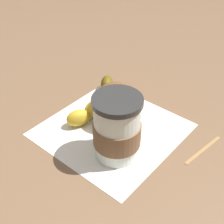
% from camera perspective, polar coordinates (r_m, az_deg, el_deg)
% --- Properties ---
extents(ground_plane, '(3.00, 3.00, 0.00)m').
position_cam_1_polar(ground_plane, '(0.65, -0.00, -3.27)').
color(ground_plane, brown).
extents(paper_napkin, '(0.26, 0.26, 0.00)m').
position_cam_1_polar(paper_napkin, '(0.65, -0.00, -3.22)').
color(paper_napkin, white).
rests_on(paper_napkin, ground_plane).
extents(coffee_cup, '(0.09, 0.09, 0.13)m').
position_cam_1_polar(coffee_cup, '(0.56, 0.92, -3.07)').
color(coffee_cup, silver).
rests_on(coffee_cup, paper_napkin).
extents(muffin, '(0.09, 0.09, 0.09)m').
position_cam_1_polar(muffin, '(0.65, 0.86, 1.72)').
color(muffin, beige).
rests_on(muffin, paper_napkin).
extents(banana, '(0.09, 0.20, 0.04)m').
position_cam_1_polar(banana, '(0.70, -2.57, 2.05)').
color(banana, gold).
rests_on(banana, paper_napkin).
extents(wooden_stirrer, '(0.02, 0.11, 0.00)m').
position_cam_1_polar(wooden_stirrer, '(0.63, 16.33, -6.65)').
color(wooden_stirrer, '#9E7547').
rests_on(wooden_stirrer, ground_plane).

